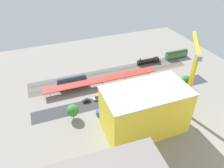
{
  "coord_description": "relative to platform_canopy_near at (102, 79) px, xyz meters",
  "views": [
    {
      "loc": [
        40.84,
        83.53,
        69.97
      ],
      "look_at": [
        8.33,
        1.21,
        8.59
      ],
      "focal_mm": 33.95,
      "sensor_mm": 36.0,
      "label": 1
    }
  ],
  "objects": [
    {
      "name": "parked_car_2",
      "position": [
        -11.65,
        11.73,
        -2.95
      ],
      "size": [
        4.44,
        2.04,
        1.7
      ],
      "color": "black",
      "rests_on": "ground"
    },
    {
      "name": "street_tree_2",
      "position": [
        21.7,
        20.79,
        0.96
      ],
      "size": [
        5.65,
        5.65,
        7.5
      ],
      "color": "brown",
      "rests_on": "ground"
    },
    {
      "name": "street_asphalt",
      "position": [
        -9.18,
        14.92,
        -3.7
      ],
      "size": [
        99.7,
        10.74,
        0.01
      ],
      "primitive_type": "cube",
      "rotation": [
        0.0,
        0.0,
        -0.02
      ],
      "color": "#38383D",
      "rests_on": "ground"
    },
    {
      "name": "construction_building",
      "position": [
        -5.72,
        37.97,
        6.39
      ],
      "size": [
        34.91,
        19.47,
        20.19
      ],
      "primitive_type": "cube",
      "rotation": [
        0.0,
        0.0,
        -0.02
      ],
      "color": "yellow",
      "rests_on": "ground"
    },
    {
      "name": "tower_crane",
      "position": [
        -30.29,
        34.26,
        16.21
      ],
      "size": [
        17.66,
        24.09,
        32.96
      ],
      "color": "gray",
      "rests_on": "ground"
    },
    {
      "name": "parked_car_4",
      "position": [
        1.3,
        11.42,
        -2.95
      ],
      "size": [
        4.69,
        1.83,
        1.72
      ],
      "color": "black",
      "rests_on": "ground"
    },
    {
      "name": "box_truck_1",
      "position": [
        5.96,
        23.59,
        -2.12
      ],
      "size": [
        10.05,
        2.31,
        3.22
      ],
      "color": "black",
      "rests_on": "ground"
    },
    {
      "name": "rail_bed",
      "position": [
        -9.18,
        -8.92,
        -3.7
      ],
      "size": [
        99.8,
        16.45,
        0.01
      ],
      "primitive_type": "cube",
      "rotation": [
        0.0,
        0.0,
        -0.02
      ],
      "color": "#665E54",
      "rests_on": "ground"
    },
    {
      "name": "street_tree_4",
      "position": [
        -38.8,
        20.09,
        1.78
      ],
      "size": [
        4.39,
        4.39,
        7.7
      ],
      "color": "brown",
      "rests_on": "ground"
    },
    {
      "name": "ground_plane",
      "position": [
        -9.18,
        11.64,
        -3.7
      ],
      "size": [
        159.3,
        159.3,
        0.0
      ],
      "primitive_type": "plane",
      "color": "gray",
      "rests_on": "ground"
    },
    {
      "name": "parked_car_6",
      "position": [
        12.8,
        11.46,
        -2.98
      ],
      "size": [
        4.11,
        1.8,
        1.62
      ],
      "color": "black",
      "rests_on": "ground"
    },
    {
      "name": "locomotive",
      "position": [
        -37.61,
        -12.28,
        -1.91
      ],
      "size": [
        16.91,
        3.03,
        5.07
      ],
      "color": "black",
      "rests_on": "ground"
    },
    {
      "name": "freight_coach_far",
      "position": [
        16.35,
        -5.56,
        -0.61
      ],
      "size": [
        16.95,
        3.14,
        5.87
      ],
      "color": "black",
      "rests_on": "ground"
    },
    {
      "name": "street_tree_1",
      "position": [
        -42.57,
        19.25,
        0.89
      ],
      "size": [
        5.54,
        5.54,
        7.38
      ],
      "color": "brown",
      "rests_on": "ground"
    },
    {
      "name": "parked_car_0",
      "position": [
        -22.98,
        11.28,
        -2.94
      ],
      "size": [
        4.83,
        2.1,
        1.73
      ],
      "color": "black",
      "rests_on": "ground"
    },
    {
      "name": "street_tree_0",
      "position": [
        -30.76,
        20.55,
        1.63
      ],
      "size": [
        4.47,
        4.47,
        7.62
      ],
      "color": "brown",
      "rests_on": "ground"
    },
    {
      "name": "passenger_coach",
      "position": [
        -59.29,
        -12.28,
        -0.68
      ],
      "size": [
        16.8,
        3.11,
        5.74
      ],
      "color": "black",
      "rests_on": "ground"
    },
    {
      "name": "construction_roof_slab",
      "position": [
        -5.72,
        37.97,
        16.69
      ],
      "size": [
        35.52,
        20.08,
        0.4
      ],
      "primitive_type": "cube",
      "rotation": [
        0.0,
        0.0,
        -0.02
      ],
      "color": "#B7B2A8",
      "rests_on": "construction_building"
    },
    {
      "name": "street_tree_3",
      "position": [
        -2.73,
        19.26,
        2.41
      ],
      "size": [
        6.3,
        6.3,
        9.28
      ],
      "color": "brown",
      "rests_on": "ground"
    },
    {
      "name": "box_truck_0",
      "position": [
        -7.89,
        23.33,
        -2.02
      ],
      "size": [
        9.37,
        2.89,
        3.46
      ],
      "color": "black",
      "rests_on": "ground"
    },
    {
      "name": "parked_car_3",
      "position": [
        -4.82,
        11.54,
        -2.95
      ],
      "size": [
        4.47,
        2.12,
        1.68
      ],
      "color": "black",
      "rests_on": "ground"
    },
    {
      "name": "parked_car_5",
      "position": [
        6.89,
        11.69,
        -2.98
      ],
      "size": [
        4.83,
        2.11,
        1.62
      ],
      "color": "black",
      "rests_on": "ground"
    },
    {
      "name": "platform_canopy_near",
      "position": [
        0.0,
        0.0,
        0.0
      ],
      "size": [
        66.04,
        6.61,
        3.92
      ],
      "color": "#B73328",
      "rests_on": "ground"
    },
    {
      "name": "street_tree_5",
      "position": [
        -26.86,
        20.48,
        1.65
      ],
      "size": [
        4.87,
        4.87,
        7.81
      ],
      "color": "brown",
      "rests_on": "ground"
    },
    {
      "name": "traffic_light",
      "position": [
        -21.68,
        9.96,
        0.38
      ],
      "size": [
        0.5,
        0.36,
        6.09
      ],
      "color": "#333333",
      "rests_on": "ground"
    },
    {
      "name": "track_rails",
      "position": [
        -9.18,
        -8.92,
        -3.52
      ],
      "size": [
        99.55,
        10.01,
        0.12
      ],
      "color": "#9E9EA8",
      "rests_on": "ground"
    },
    {
      "name": "parked_car_1",
      "position": [
        -16.82,
        10.99,
        -2.94
      ],
      "size": [
        4.08,
        1.96,
        1.72
      ],
      "color": "black",
      "rests_on": "ground"
    }
  ]
}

